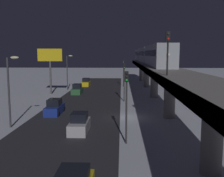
% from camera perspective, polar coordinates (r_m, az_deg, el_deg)
% --- Properties ---
extents(ground_plane, '(240.00, 240.00, 0.00)m').
position_cam_1_polar(ground_plane, '(33.06, 2.26, -6.27)').
color(ground_plane, silver).
extents(avenue_asphalt, '(11.00, 107.50, 0.01)m').
position_cam_1_polar(avenue_asphalt, '(33.55, -7.73, -6.12)').
color(avenue_asphalt, '#28282D').
rests_on(avenue_asphalt, ground_plane).
extents(elevated_railway, '(5.00, 107.50, 5.90)m').
position_cam_1_polar(elevated_railway, '(32.76, 12.36, 2.49)').
color(elevated_railway, gray).
rests_on(elevated_railway, ground_plane).
extents(subway_train, '(2.94, 55.47, 3.40)m').
position_cam_1_polar(subway_train, '(61.92, 7.66, 7.25)').
color(subway_train, '#999EA8').
rests_on(subway_train, elevated_railway).
extents(rail_signal, '(0.36, 0.41, 4.00)m').
position_cam_1_polar(rail_signal, '(24.74, 12.04, 9.11)').
color(rail_signal, black).
rests_on(rail_signal, elevated_railway).
extents(sedan_blue, '(1.91, 4.56, 1.97)m').
position_cam_1_polar(sedan_blue, '(35.67, -12.37, -4.13)').
color(sedan_blue, navy).
rests_on(sedan_blue, ground_plane).
extents(sedan_green, '(1.80, 4.22, 1.97)m').
position_cam_1_polar(sedan_green, '(52.83, -7.57, -0.27)').
color(sedan_green, '#2D6038').
rests_on(sedan_green, ground_plane).
extents(sedan_yellow_3, '(1.80, 4.28, 1.97)m').
position_cam_1_polar(sedan_yellow_3, '(65.46, -5.69, 1.25)').
color(sedan_yellow_3, gold).
rests_on(sedan_yellow_3, ground_plane).
extents(sedan_silver, '(1.80, 4.13, 1.97)m').
position_cam_1_polar(sedan_silver, '(27.08, -7.11, -7.68)').
color(sedan_silver, '#B2B2B7').
rests_on(sedan_silver, ground_plane).
extents(traffic_light_near, '(0.32, 0.44, 6.40)m').
position_cam_1_polar(traffic_light_near, '(22.66, 3.16, -1.82)').
color(traffic_light_near, '#2D2D2D').
rests_on(traffic_light_near, ground_plane).
extents(traffic_light_mid, '(0.32, 0.44, 6.40)m').
position_cam_1_polar(traffic_light_mid, '(43.32, 2.68, 2.62)').
color(traffic_light_mid, '#2D2D2D').
rests_on(traffic_light_mid, ground_plane).
extents(traffic_light_far, '(0.32, 0.44, 6.40)m').
position_cam_1_polar(traffic_light_far, '(64.07, 2.50, 4.19)').
color(traffic_light_far, '#2D2D2D').
rests_on(traffic_light_far, ground_plane).
extents(commercial_billboard, '(4.80, 0.36, 8.90)m').
position_cam_1_polar(commercial_billboard, '(52.69, -13.32, 6.16)').
color(commercial_billboard, '#4C4C51').
rests_on(commercial_billboard, ground_plane).
extents(street_lamp_near, '(1.35, 0.44, 7.65)m').
position_cam_1_polar(street_lamp_near, '(29.71, -21.19, 1.10)').
color(street_lamp_near, '#38383D').
rests_on(street_lamp_near, ground_plane).
extents(street_lamp_far, '(1.35, 0.44, 7.65)m').
position_cam_1_polar(street_lamp_far, '(58.39, -9.52, 4.39)').
color(street_lamp_far, '#38383D').
rests_on(street_lamp_far, ground_plane).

